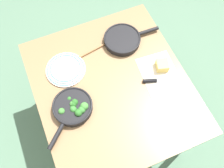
# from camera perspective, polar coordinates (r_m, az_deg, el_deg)

# --- Properties ---
(ground_plane) EXTENTS (14.00, 14.00, 0.00)m
(ground_plane) POSITION_cam_1_polar(r_m,az_deg,el_deg) (2.23, 0.00, -8.47)
(ground_plane) COLOR #51755B
(dining_table_red) EXTENTS (1.04, 0.93, 0.74)m
(dining_table_red) POSITION_cam_1_polar(r_m,az_deg,el_deg) (1.62, 0.00, -1.65)
(dining_table_red) COLOR olive
(dining_table_red) RESTS_ON ground_plane
(skillet_broccoli) EXTENTS (0.31, 0.32, 0.08)m
(skillet_broccoli) POSITION_cam_1_polar(r_m,az_deg,el_deg) (1.47, -8.94, -5.32)
(skillet_broccoli) COLOR black
(skillet_broccoli) RESTS_ON dining_table_red
(skillet_eggs) EXTENTS (0.25, 0.39, 0.05)m
(skillet_eggs) POSITION_cam_1_polar(r_m,az_deg,el_deg) (1.69, 2.45, 10.15)
(skillet_eggs) COLOR black
(skillet_eggs) RESTS_ON dining_table_red
(wooden_spoon) EXTENTS (0.10, 0.41, 0.02)m
(wooden_spoon) POSITION_cam_1_polar(r_m,az_deg,el_deg) (1.68, -2.30, 8.83)
(wooden_spoon) COLOR #996B42
(wooden_spoon) RESTS_ON dining_table_red
(parchment_sheet) EXTENTS (0.34, 0.25, 0.00)m
(parchment_sheet) POSITION_cam_1_polar(r_m,az_deg,el_deg) (1.60, 11.08, 1.80)
(parchment_sheet) COLOR beige
(parchment_sheet) RESTS_ON dining_table_red
(grater_knife) EXTENTS (0.11, 0.26, 0.02)m
(grater_knife) POSITION_cam_1_polar(r_m,az_deg,el_deg) (1.57, 10.43, 0.79)
(grater_knife) COLOR silver
(grater_knife) RESTS_ON dining_table_red
(cheese_block) EXTENTS (0.09, 0.09, 0.05)m
(cheese_block) POSITION_cam_1_polar(r_m,az_deg,el_deg) (1.60, 11.38, 4.19)
(cheese_block) COLOR #E0C15B
(cheese_block) RESTS_ON dining_table_red
(dinner_plate_stack) EXTENTS (0.25, 0.25, 0.03)m
(dinner_plate_stack) POSITION_cam_1_polar(r_m,az_deg,el_deg) (1.60, -10.57, 3.38)
(dinner_plate_stack) COLOR white
(dinner_plate_stack) RESTS_ON dining_table_red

